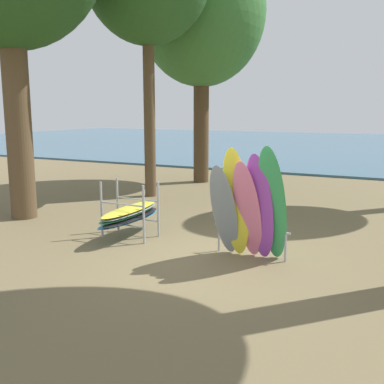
# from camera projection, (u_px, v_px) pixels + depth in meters

# --- Properties ---
(ground_plane) EXTENTS (80.00, 80.00, 0.00)m
(ground_plane) POSITION_uv_depth(u_px,v_px,m) (210.00, 261.00, 8.55)
(ground_plane) COLOR brown
(lake_water) EXTENTS (80.00, 36.00, 0.10)m
(lake_water) POSITION_uv_depth(u_px,v_px,m) (371.00, 146.00, 34.97)
(lake_water) COLOR #38607A
(lake_water) RESTS_ON ground
(tree_far_left_back) EXTENTS (4.76, 4.76, 9.13)m
(tree_far_left_back) POSITION_uv_depth(u_px,v_px,m) (202.00, 13.00, 16.83)
(tree_far_left_back) COLOR #4C3823
(tree_far_left_back) RESTS_ON ground
(leaning_board_pile) EXTENTS (1.53, 0.84, 2.21)m
(leaning_board_pile) POSITION_uv_depth(u_px,v_px,m) (248.00, 208.00, 8.42)
(leaning_board_pile) COLOR gray
(leaning_board_pile) RESTS_ON ground
(board_storage_rack) EXTENTS (1.15, 2.12, 1.25)m
(board_storage_rack) POSITION_uv_depth(u_px,v_px,m) (130.00, 214.00, 10.08)
(board_storage_rack) COLOR #9EA0A5
(board_storage_rack) RESTS_ON ground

